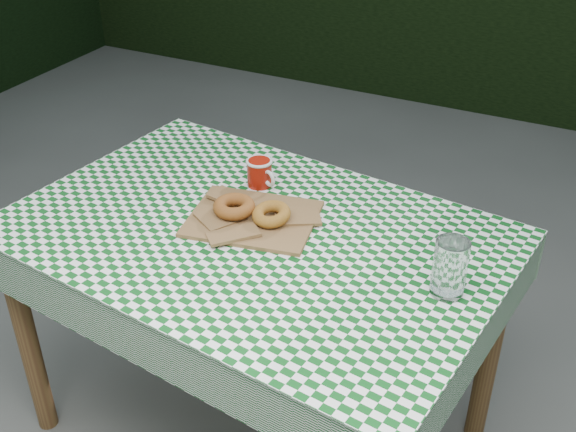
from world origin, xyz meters
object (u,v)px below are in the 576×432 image
(coffee_mug, at_px, (259,173))
(drinking_glass, at_px, (450,268))
(table, at_px, (257,339))
(paper_bag, at_px, (253,218))

(coffee_mug, distance_m, drinking_glass, 0.68)
(table, relative_size, paper_bag, 3.81)
(drinking_glass, bearing_deg, coffee_mug, 157.95)
(table, xyz_separation_m, paper_bag, (-0.03, 0.04, 0.39))
(paper_bag, xyz_separation_m, coffee_mug, (-0.08, 0.18, 0.03))
(drinking_glass, bearing_deg, table, 176.62)
(paper_bag, height_order, drinking_glass, drinking_glass)
(paper_bag, height_order, coffee_mug, coffee_mug)
(paper_bag, distance_m, drinking_glass, 0.56)
(paper_bag, bearing_deg, table, -58.64)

